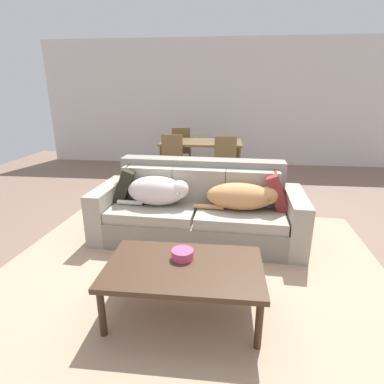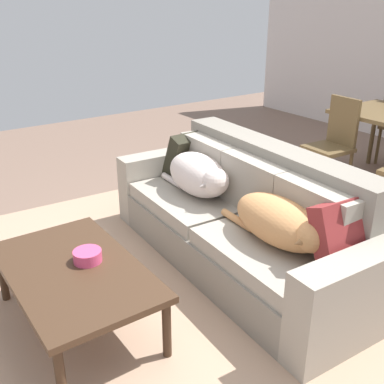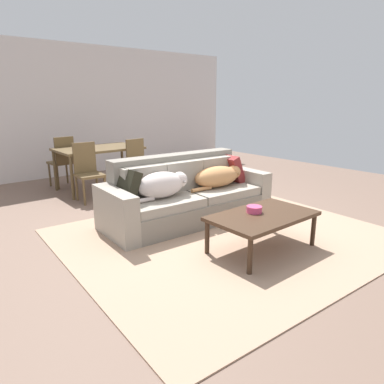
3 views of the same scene
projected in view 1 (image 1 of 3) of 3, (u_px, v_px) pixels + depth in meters
ground_plane at (210, 241)px, 3.49m from camera, size 10.00×10.00×0.00m
back_partition at (220, 104)px, 6.84m from camera, size 8.00×0.12×2.70m
area_rug at (190, 274)px, 2.84m from camera, size 3.78×3.34×0.01m
couch at (198, 210)px, 3.50m from camera, size 2.33×0.99×0.87m
dog_on_left_cushion at (158, 191)px, 3.37m from camera, size 0.80×0.38×0.32m
dog_on_right_cushion at (242, 196)px, 3.25m from camera, size 0.88×0.39×0.29m
throw_pillow_by_left_arm at (127, 183)px, 3.59m from camera, size 0.28×0.41×0.42m
throw_pillow_by_right_arm at (277, 190)px, 3.33m from camera, size 0.29×0.42×0.42m
coffee_table at (184, 270)px, 2.25m from camera, size 1.15×0.69×0.41m
bowl_on_coffee_table at (182, 254)px, 2.32m from camera, size 0.17×0.17×0.07m
dining_table at (201, 145)px, 5.57m from camera, size 1.44×0.89×0.76m
dining_chair_near_left at (171, 161)px, 5.14m from camera, size 0.42×0.42×0.93m
dining_chair_near_right at (226, 162)px, 4.98m from camera, size 0.44×0.44×0.92m
dining_chair_far_left at (181, 148)px, 6.21m from camera, size 0.44×0.44×0.94m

